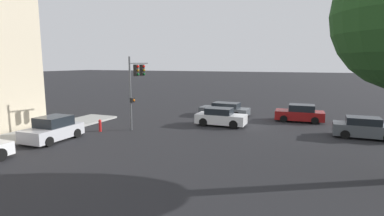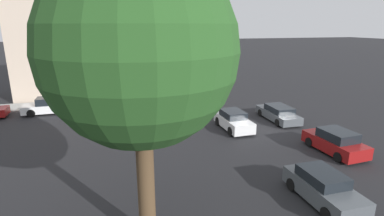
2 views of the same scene
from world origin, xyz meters
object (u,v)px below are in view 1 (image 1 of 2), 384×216
object	(u,v)px
crossing_car_2	(221,117)
crossing_car_3	(365,128)
fire_hydrant	(100,125)
traffic_signal	(136,79)
crossing_car_0	(300,113)
parked_car_0	(53,129)
crossing_car_1	(225,109)

from	to	relation	value
crossing_car_2	crossing_car_3	world-z (taller)	crossing_car_2
fire_hydrant	crossing_car_3	bearing A→B (deg)	-163.32
traffic_signal	crossing_car_0	xyz separation A→B (m)	(-11.69, -8.00, -3.18)
parked_car_0	crossing_car_2	bearing A→B (deg)	133.49
crossing_car_1	crossing_car_2	distance (m)	4.72
crossing_car_0	crossing_car_1	size ratio (longest dim) A/B	0.87
crossing_car_2	parked_car_0	distance (m)	12.60
crossing_car_2	fire_hydrant	distance (m)	9.56
crossing_car_2	parked_car_0	world-z (taller)	parked_car_0
crossing_car_0	traffic_signal	bearing A→B (deg)	31.68
crossing_car_0	fire_hydrant	size ratio (longest dim) A/B	4.54
traffic_signal	fire_hydrant	size ratio (longest dim) A/B	6.11
parked_car_0	fire_hydrant	size ratio (longest dim) A/B	4.29
crossing_car_3	parked_car_0	distance (m)	21.21
crossing_car_0	crossing_car_2	xyz separation A→B (m)	(5.94, 4.44, -0.01)
crossing_car_1	crossing_car_2	size ratio (longest dim) A/B	1.18
traffic_signal	crossing_car_0	bearing A→B (deg)	40.04
traffic_signal	crossing_car_0	distance (m)	14.52
crossing_car_2	parked_car_0	xyz separation A→B (m)	(8.91, 8.90, 0.04)
crossing_car_0	crossing_car_1	world-z (taller)	crossing_car_0
fire_hydrant	parked_car_0	bearing A→B (deg)	70.93
crossing_car_0	crossing_car_1	xyz separation A→B (m)	(6.95, -0.18, -0.08)
crossing_car_0	crossing_car_3	xyz separation A→B (m)	(-4.46, 4.58, -0.02)
traffic_signal	parked_car_0	world-z (taller)	traffic_signal
crossing_car_2	crossing_car_3	xyz separation A→B (m)	(-10.40, 0.14, -0.01)
crossing_car_2	crossing_car_3	distance (m)	10.40
crossing_car_0	crossing_car_3	size ratio (longest dim) A/B	1.02
crossing_car_1	crossing_car_2	bearing A→B (deg)	103.81
crossing_car_0	crossing_car_2	distance (m)	7.41
crossing_car_1	fire_hydrant	distance (m)	12.23
crossing_car_0	parked_car_0	distance (m)	19.96
crossing_car_1	fire_hydrant	size ratio (longest dim) A/B	5.24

